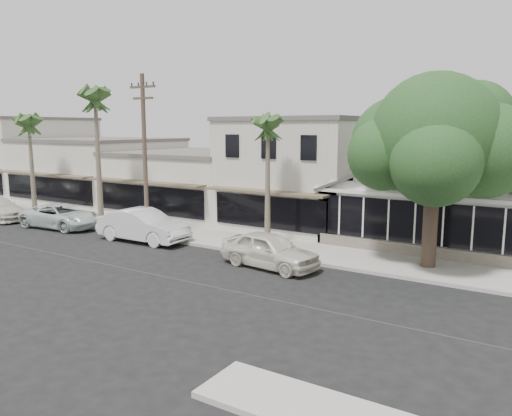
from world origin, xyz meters
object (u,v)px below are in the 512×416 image
Objects in this scene: car_2 at (61,216)px; car_0 at (270,250)px; utility_pole at (145,152)px; car_1 at (143,225)px; shade_tree at (435,141)px.

car_0 is at bearing -97.24° from car_2.
car_0 reaches higher than car_2.
utility_pole is 4.05m from car_1.
car_1 is at bearing -57.73° from utility_pole.
car_0 is at bearing -96.76° from car_1.
shade_tree is (21.32, 2.91, 4.81)m from car_2.
car_2 is (-15.36, 0.73, -0.05)m from car_0.
utility_pole reaches higher than car_2.
shade_tree is at bearing -51.08° from car_0.
shade_tree is (5.96, 3.64, 4.77)m from car_0.
car_1 is (0.57, -0.90, -3.90)m from utility_pole.
car_2 is (-6.36, -0.91, -4.05)m from utility_pole.
shade_tree is (14.39, 2.90, 4.67)m from car_1.
utility_pole is 15.11m from shade_tree.
utility_pole is 1.69× the size of car_2.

